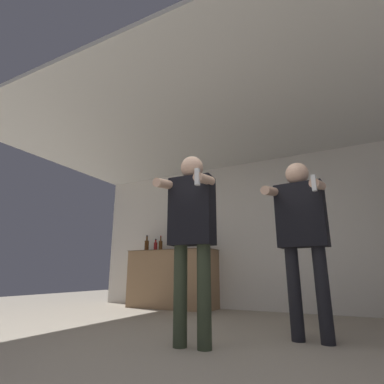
# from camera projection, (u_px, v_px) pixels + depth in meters

# --- Properties ---
(ground_plane) EXTENTS (14.00, 14.00, 0.00)m
(ground_plane) POSITION_uv_depth(u_px,v_px,m) (173.00, 369.00, 1.90)
(ground_plane) COLOR gray
(wall_back) EXTENTS (7.00, 0.06, 2.55)m
(wall_back) POSITION_uv_depth(u_px,v_px,m) (273.00, 231.00, 5.05)
(wall_back) COLOR silver
(wall_back) RESTS_ON ground_plane
(ceiling_slab) EXTENTS (7.00, 3.76, 0.05)m
(ceiling_slab) POSITION_uv_depth(u_px,v_px,m) (238.00, 119.00, 3.97)
(ceiling_slab) COLOR silver
(ceiling_slab) RESTS_ON wall_back
(counter) EXTENTS (1.62, 0.60, 1.00)m
(counter) POSITION_uv_depth(u_px,v_px,m) (172.00, 279.00, 5.35)
(counter) COLOR #997551
(counter) RESTS_ON ground_plane
(bottle_amber_bourbon) EXTENTS (0.07, 0.07, 0.23)m
(bottle_amber_bourbon) POSITION_uv_depth(u_px,v_px,m) (156.00, 246.00, 5.69)
(bottle_amber_bourbon) COLOR maroon
(bottle_amber_bourbon) RESTS_ON counter
(bottle_red_label) EXTENTS (0.08, 0.08, 0.31)m
(bottle_red_label) POSITION_uv_depth(u_px,v_px,m) (205.00, 242.00, 5.24)
(bottle_red_label) COLOR black
(bottle_red_label) RESTS_ON counter
(bottle_tall_gin) EXTENTS (0.08, 0.08, 0.31)m
(bottle_tall_gin) POSITION_uv_depth(u_px,v_px,m) (147.00, 245.00, 5.78)
(bottle_tall_gin) COLOR #563314
(bottle_tall_gin) RESTS_ON counter
(bottle_dark_rum) EXTENTS (0.07, 0.07, 0.29)m
(bottle_dark_rum) POSITION_uv_depth(u_px,v_px,m) (161.00, 245.00, 5.64)
(bottle_dark_rum) COLOR #563314
(bottle_dark_rum) RESTS_ON counter
(person_woman_foreground) EXTENTS (0.48, 0.46, 1.67)m
(person_woman_foreground) POSITION_uv_depth(u_px,v_px,m) (192.00, 226.00, 2.68)
(person_woman_foreground) COLOR #38422D
(person_woman_foreground) RESTS_ON ground_plane
(person_man_side) EXTENTS (0.55, 0.55, 1.68)m
(person_man_side) POSITION_uv_depth(u_px,v_px,m) (302.00, 227.00, 2.87)
(person_man_side) COLOR black
(person_man_side) RESTS_ON ground_plane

